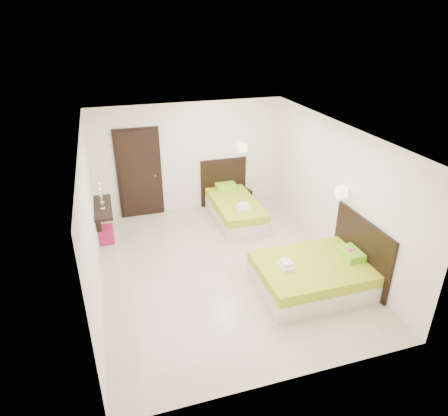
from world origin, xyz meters
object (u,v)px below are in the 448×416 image
object	(u,v)px
bed_single	(234,207)
nightstand	(240,197)
bed_double	(316,273)
ottoman	(105,235)

from	to	relation	value
bed_single	nightstand	xyz separation A→B (m)	(0.40, 0.69, -0.09)
bed_double	ottoman	size ratio (longest dim) A/B	5.51
bed_single	bed_double	distance (m)	2.97
nightstand	ottoman	size ratio (longest dim) A/B	1.29
bed_double	bed_single	bearing A→B (deg)	100.43
bed_single	bed_double	size ratio (longest dim) A/B	1.00
nightstand	ottoman	xyz separation A→B (m)	(-3.34, -0.92, -0.03)
ottoman	nightstand	bearing A→B (deg)	15.43
bed_single	ottoman	xyz separation A→B (m)	(-2.94, -0.23, -0.11)
bed_single	bed_double	world-z (taller)	bed_single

